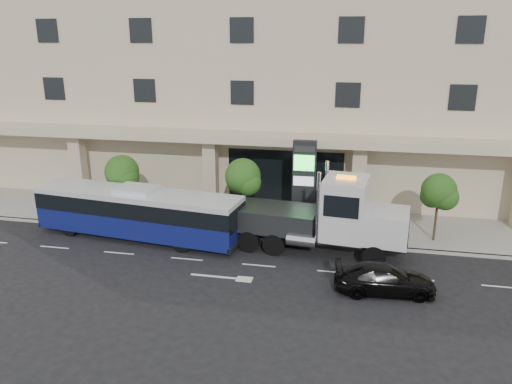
% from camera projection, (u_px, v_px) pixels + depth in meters
% --- Properties ---
extents(ground, '(120.00, 120.00, 0.00)m').
position_uv_depth(ground, '(264.00, 254.00, 27.85)').
color(ground, black).
rests_on(ground, ground).
extents(sidewalk, '(120.00, 6.00, 0.15)m').
position_uv_depth(sidewalk, '(278.00, 222.00, 32.51)').
color(sidewalk, gray).
rests_on(sidewalk, ground).
extents(curb, '(120.00, 0.30, 0.15)m').
position_uv_depth(curb, '(270.00, 239.00, 29.70)').
color(curb, gray).
rests_on(curb, ground).
extents(convention_center, '(60.00, 17.60, 20.00)m').
position_uv_depth(convention_center, '(300.00, 58.00, 39.31)').
color(convention_center, '#C2B491').
rests_on(convention_center, ground).
extents(tree_left, '(2.27, 2.20, 4.22)m').
position_uv_depth(tree_left, '(123.00, 174.00, 32.17)').
color(tree_left, '#422B19').
rests_on(tree_left, sidewalk).
extents(tree_mid, '(2.28, 2.20, 4.38)m').
position_uv_depth(tree_mid, '(243.00, 179.00, 30.61)').
color(tree_mid, '#422B19').
rests_on(tree_mid, sidewalk).
extents(tree_right, '(2.10, 2.00, 4.04)m').
position_uv_depth(tree_right, '(439.00, 193.00, 28.51)').
color(tree_right, '#422B19').
rests_on(tree_right, sidewalk).
extents(city_bus, '(12.90, 4.25, 3.21)m').
position_uv_depth(city_bus, '(138.00, 212.00, 29.65)').
color(city_bus, black).
rests_on(city_bus, ground).
extents(tow_truck, '(10.98, 3.70, 4.97)m').
position_uv_depth(tow_truck, '(326.00, 218.00, 27.44)').
color(tow_truck, '#2D3033').
rests_on(tow_truck, ground).
extents(black_sedan, '(4.89, 2.39, 1.37)m').
position_uv_depth(black_sedan, '(385.00, 279.00, 23.48)').
color(black_sedan, black).
rests_on(black_sedan, ground).
extents(signage_pylon, '(1.41, 0.54, 5.60)m').
position_uv_depth(signage_pylon, '(304.00, 185.00, 30.21)').
color(signage_pylon, black).
rests_on(signage_pylon, sidewalk).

